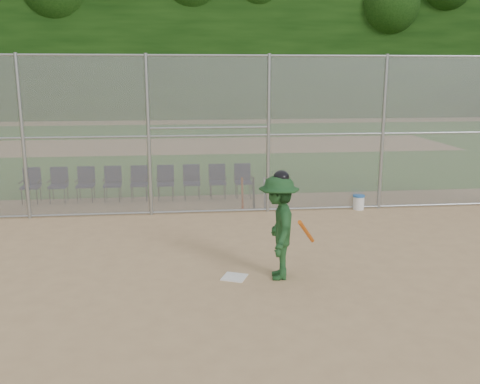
{
  "coord_description": "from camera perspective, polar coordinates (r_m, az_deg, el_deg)",
  "views": [
    {
      "loc": [
        -1.19,
        -8.34,
        3.56
      ],
      "look_at": [
        0.0,
        2.5,
        1.1
      ],
      "focal_mm": 40.0,
      "sensor_mm": 36.0,
      "label": 1
    }
  ],
  "objects": [
    {
      "name": "treeline",
      "position": [
        28.44,
        -4.02,
        16.58
      ],
      "size": [
        81.0,
        60.0,
        11.0
      ],
      "color": "black",
      "rests_on": "ground"
    },
    {
      "name": "chair_4",
      "position": [
        15.34,
        -10.71,
        0.9
      ],
      "size": [
        0.54,
        0.52,
        0.96
      ],
      "primitive_type": null,
      "color": "#0F1338",
      "rests_on": "ground"
    },
    {
      "name": "dirt_patch_far",
      "position": [
        26.61,
        -3.66,
        5.0
      ],
      "size": [
        24.0,
        24.0,
        0.0
      ],
      "primitive_type": "plane",
      "color": "tan",
      "rests_on": "ground"
    },
    {
      "name": "grass_strip",
      "position": [
        26.61,
        -3.66,
        4.99
      ],
      "size": [
        100.0,
        100.0,
        0.0
      ],
      "primitive_type": "plane",
      "color": "#2C621D",
      "rests_on": "ground"
    },
    {
      "name": "ground",
      "position": [
        9.15,
        1.74,
        -10.19
      ],
      "size": [
        100.0,
        100.0,
        0.0
      ],
      "primitive_type": "plane",
      "color": "tan",
      "rests_on": "ground"
    },
    {
      "name": "chair_6",
      "position": [
        15.3,
        -5.18,
        1.03
      ],
      "size": [
        0.54,
        0.52,
        0.96
      ],
      "primitive_type": null,
      "color": "#0F1338",
      "rests_on": "ground"
    },
    {
      "name": "batter_at_plate",
      "position": [
        9.31,
        4.13,
        -3.71
      ],
      "size": [
        1.03,
        1.35,
        1.93
      ],
      "color": "#1B4520",
      "rests_on": "ground"
    },
    {
      "name": "chair_1",
      "position": [
        15.68,
        -18.83,
        0.68
      ],
      "size": [
        0.54,
        0.52,
        0.96
      ],
      "primitive_type": null,
      "color": "#0F1338",
      "rests_on": "ground"
    },
    {
      "name": "chair_0",
      "position": [
        15.86,
        -21.44,
        0.61
      ],
      "size": [
        0.54,
        0.52,
        0.96
      ],
      "primitive_type": null,
      "color": "#0F1338",
      "rests_on": "ground"
    },
    {
      "name": "backstop_fence",
      "position": [
        13.48,
        -1.17,
        6.35
      ],
      "size": [
        16.09,
        0.09,
        4.0
      ],
      "color": "gray",
      "rests_on": "ground"
    },
    {
      "name": "spare_bats",
      "position": [
        14.13,
        1.46,
        -0.14
      ],
      "size": [
        0.66,
        0.27,
        0.85
      ],
      "color": "#D84C14",
      "rests_on": "ground"
    },
    {
      "name": "chair_5",
      "position": [
        15.3,
        -7.95,
        0.97
      ],
      "size": [
        0.54,
        0.52,
        0.96
      ],
      "primitive_type": null,
      "color": "#0F1338",
      "rests_on": "ground"
    },
    {
      "name": "home_plate",
      "position": [
        9.57,
        -0.6,
        -9.07
      ],
      "size": [
        0.53,
        0.53,
        0.02
      ],
      "primitive_type": "cube",
      "rotation": [
        0.0,
        0.0,
        -0.41
      ],
      "color": "white",
      "rests_on": "ground"
    },
    {
      "name": "chair_8",
      "position": [
        15.39,
        0.34,
        1.16
      ],
      "size": [
        0.54,
        0.52,
        0.96
      ],
      "primitive_type": null,
      "color": "#0F1338",
      "rests_on": "ground"
    },
    {
      "name": "chair_7",
      "position": [
        15.33,
        -2.41,
        1.1
      ],
      "size": [
        0.54,
        0.52,
        0.96
      ],
      "primitive_type": null,
      "color": "#0F1338",
      "rests_on": "ground"
    },
    {
      "name": "chair_2",
      "position": [
        15.53,
        -16.16,
        0.75
      ],
      "size": [
        0.54,
        0.52,
        0.96
      ],
      "primitive_type": null,
      "color": "#0F1338",
      "rests_on": "ground"
    },
    {
      "name": "water_cooler",
      "position": [
        14.46,
        12.54,
        -1.06
      ],
      "size": [
        0.31,
        0.31,
        0.39
      ],
      "color": "white",
      "rests_on": "ground"
    },
    {
      "name": "chair_3",
      "position": [
        15.42,
        -13.45,
        0.83
      ],
      "size": [
        0.54,
        0.52,
        0.96
      ],
      "primitive_type": null,
      "color": "#0F1338",
      "rests_on": "ground"
    }
  ]
}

